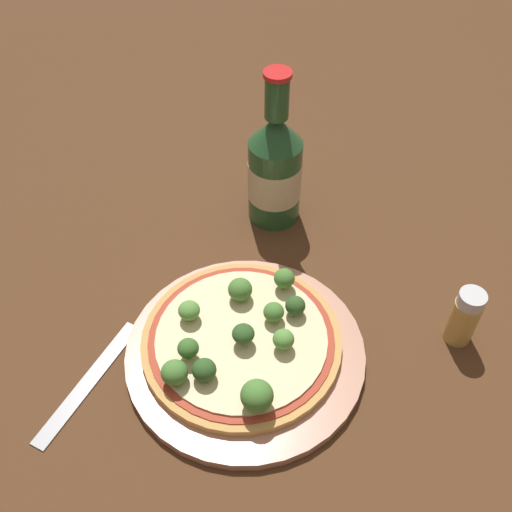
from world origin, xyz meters
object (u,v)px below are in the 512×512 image
at_px(beer_bottle, 275,168).
at_px(fork, 89,381).
at_px(pizza, 241,340).
at_px(pepper_shaker, 464,317).

height_order(beer_bottle, fork, beer_bottle).
relative_size(pizza, beer_bottle, 1.02).
distance_m(pizza, pepper_shaker, 0.26).
relative_size(beer_bottle, fork, 1.34).
distance_m(pizza, fork, 0.18).
height_order(beer_bottle, pepper_shaker, beer_bottle).
bearing_deg(beer_bottle, pepper_shaker, -39.79).
relative_size(beer_bottle, pepper_shaker, 2.84).
bearing_deg(pizza, fork, -160.42).
height_order(pizza, fork, pizza).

